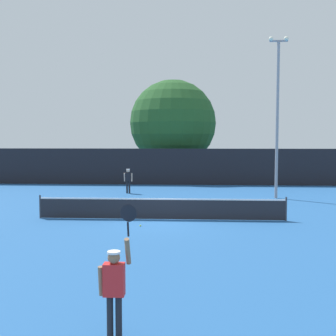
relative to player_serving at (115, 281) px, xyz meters
name	(u,v)px	position (x,y,z in m)	size (l,w,h in m)	color
ground_plane	(161,219)	(0.01, 11.30, -1.07)	(120.00, 120.00, 0.00)	#235693
tennis_net	(161,208)	(0.01, 11.30, -0.56)	(11.22, 0.08, 1.07)	#232328
perimeter_fence	(174,167)	(0.01, 25.82, 0.38)	(32.15, 0.12, 2.89)	black
player_serving	(115,281)	(0.00, 0.00, 0.00)	(0.68, 0.39, 2.46)	red
player_receiving	(128,178)	(-2.87, 20.33, -0.07)	(0.57, 0.24, 1.64)	black
tennis_ball	(140,226)	(-0.75, 9.76, -1.04)	(0.07, 0.07, 0.07)	#CCE033
light_pole	(277,109)	(6.58, 18.55, 4.41)	(1.18, 0.28, 9.80)	gray
large_tree	(173,123)	(-0.33, 30.49, 4.02)	(7.76, 7.76, 8.98)	brown
parked_car_near	(199,168)	(2.09, 34.35, -0.29)	(2.16, 4.31, 1.69)	navy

